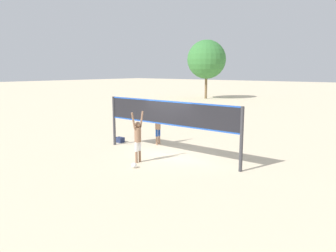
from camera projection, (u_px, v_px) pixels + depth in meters
The scene contains 7 objects.
ground_plane at pixel (168, 156), 14.76m from camera, with size 200.00×200.00×0.00m, color beige.
volleyball_net at pixel (168, 118), 14.47m from camera, with size 7.29×0.14×2.50m.
player_spiker at pixel (138, 136), 13.60m from camera, with size 0.28×0.71×2.15m.
player_blocker at pixel (158, 125), 16.90m from camera, with size 0.28×0.68×1.97m.
volleyball at pixel (134, 165), 12.95m from camera, with size 0.22×0.22×0.22m.
gear_bag at pixel (120, 140), 17.54m from camera, with size 0.45×0.33×0.27m.
tree_left_cluster at pixel (206, 59), 43.47m from camera, with size 5.14×5.14×7.78m.
Camera 1 is at (9.08, -11.07, 3.84)m, focal length 35.00 mm.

